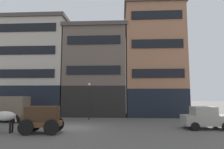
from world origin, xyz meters
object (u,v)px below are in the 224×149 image
at_px(draft_horse, 3,116).
at_px(sedan_dark, 205,118).
at_px(delivery_truck_far, 8,108).
at_px(fire_hydrant_curbside, 53,116).
at_px(streetlamp_curbside, 89,96).
at_px(cargo_wagon, 42,118).

height_order(draft_horse, sedan_dark, draft_horse).
xyz_separation_m(delivery_truck_far, sedan_dark, (18.89, -3.04, -0.51)).
height_order(draft_horse, fire_hydrant_curbside, draft_horse).
relative_size(draft_horse, sedan_dark, 0.63).
xyz_separation_m(delivery_truck_far, streetlamp_curbside, (8.31, 1.81, 1.25)).
bearing_deg(sedan_dark, cargo_wagon, -169.35).
xyz_separation_m(draft_horse, delivery_truck_far, (-3.09, 5.46, 0.15)).
bearing_deg(draft_horse, delivery_truck_far, 119.54).
xyz_separation_m(delivery_truck_far, fire_hydrant_curbside, (4.17, 1.77, -1.00)).
distance_m(draft_horse, sedan_dark, 15.98).
relative_size(draft_horse, delivery_truck_far, 0.53).
bearing_deg(fire_hydrant_curbside, streetlamp_curbside, 0.63).
bearing_deg(fire_hydrant_curbside, sedan_dark, -18.10).
bearing_deg(delivery_truck_far, streetlamp_curbside, 12.31).
xyz_separation_m(cargo_wagon, draft_horse, (-2.95, -0.00, 0.12)).
distance_m(cargo_wagon, delivery_truck_far, 8.15).
distance_m(cargo_wagon, sedan_dark, 13.07).
bearing_deg(draft_horse, streetlamp_curbside, 54.38).
xyz_separation_m(draft_horse, fire_hydrant_curbside, (1.08, 7.23, -0.84)).
xyz_separation_m(sedan_dark, streetlamp_curbside, (-10.58, 4.86, 1.76)).
bearing_deg(sedan_dark, fire_hydrant_curbside, 161.90).
xyz_separation_m(cargo_wagon, fire_hydrant_curbside, (-1.87, 7.23, -0.72)).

